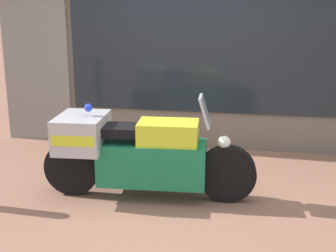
% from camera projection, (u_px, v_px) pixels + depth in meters
% --- Properties ---
extents(ground_plane, '(60.00, 60.00, 0.00)m').
position_uv_depth(ground_plane, '(170.00, 195.00, 5.30)').
color(ground_plane, '#8E604C').
extents(shop_building, '(5.79, 0.55, 3.77)m').
position_uv_depth(shop_building, '(164.00, 16.00, 6.77)').
color(shop_building, '#6B6056').
rests_on(shop_building, ground).
extents(window_display, '(4.31, 0.30, 1.94)m').
position_uv_depth(window_display, '(223.00, 114.00, 7.02)').
color(window_display, slate).
rests_on(window_display, ground).
extents(paramedic_motorcycle, '(2.36, 0.71, 1.17)m').
position_uv_depth(paramedic_motorcycle, '(134.00, 151.00, 5.12)').
color(paramedic_motorcycle, black).
rests_on(paramedic_motorcycle, ground).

